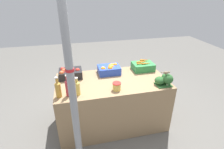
{
  "coord_description": "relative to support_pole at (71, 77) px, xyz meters",
  "views": [
    {
      "loc": [
        -0.54,
        -2.29,
        2.07
      ],
      "look_at": [
        0.0,
        0.0,
        0.9
      ],
      "focal_mm": 28.0,
      "sensor_mm": 36.0,
      "label": 1
    }
  ],
  "objects": [
    {
      "name": "juice_bottle_ruby",
      "position": [
        -0.06,
        0.41,
        -0.34
      ],
      "size": [
        0.06,
        0.06,
        0.3
      ],
      "color": "#B2333D",
      "rests_on": "market_table"
    },
    {
      "name": "ground_plane",
      "position": [
        0.59,
        0.69,
        -1.27
      ],
      "size": [
        10.0,
        10.0,
        0.0
      ],
      "primitive_type": "plane",
      "color": "#605E59"
    },
    {
      "name": "juice_bottle_golden",
      "position": [
        0.05,
        0.41,
        -0.36
      ],
      "size": [
        0.08,
        0.08,
        0.25
      ],
      "color": "gold",
      "rests_on": "market_table"
    },
    {
      "name": "pickle_jar",
      "position": [
        0.59,
        0.4,
        -0.41
      ],
      "size": [
        0.12,
        0.12,
        0.11
      ],
      "color": "#DBBC56",
      "rests_on": "market_table"
    },
    {
      "name": "support_pole",
      "position": [
        0.0,
        0.0,
        0.0
      ],
      "size": [
        0.09,
        0.09,
        2.53
      ],
      "color": "gray",
      "rests_on": "ground_plane"
    },
    {
      "name": "carrot_crate",
      "position": [
        1.19,
        0.95,
        -0.4
      ],
      "size": [
        0.35,
        0.27,
        0.16
      ],
      "color": "#2D8442",
      "rests_on": "market_table"
    },
    {
      "name": "market_table",
      "position": [
        0.59,
        0.69,
        -0.86
      ],
      "size": [
        1.69,
        0.88,
        0.8
      ],
      "primitive_type": "cube",
      "color": "#937551",
      "rests_on": "ground_plane"
    },
    {
      "name": "orange_crate",
      "position": [
        0.6,
        0.94,
        -0.39
      ],
      "size": [
        0.35,
        0.27,
        0.16
      ],
      "color": "#2847B7",
      "rests_on": "market_table"
    },
    {
      "name": "apple_crate",
      "position": [
        -0.03,
        0.95,
        -0.39
      ],
      "size": [
        0.35,
        0.27,
        0.16
      ],
      "color": "black",
      "rests_on": "market_table"
    },
    {
      "name": "juice_bottle_amber",
      "position": [
        -0.18,
        0.41,
        -0.35
      ],
      "size": [
        0.07,
        0.07,
        0.29
      ],
      "color": "gold",
      "rests_on": "market_table"
    },
    {
      "name": "sparrow_bird",
      "position": [
        1.29,
        0.37,
        -0.26
      ],
      "size": [
        0.13,
        0.05,
        0.05
      ],
      "rotation": [
        0.0,
        0.0,
        -0.26
      ],
      "color": "#4C3D2D",
      "rests_on": "broccoli_pile"
    },
    {
      "name": "broccoli_pile",
      "position": [
        1.3,
        0.39,
        -0.38
      ],
      "size": [
        0.25,
        0.22,
        0.18
      ],
      "color": "#2D602D",
      "rests_on": "market_table"
    }
  ]
}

